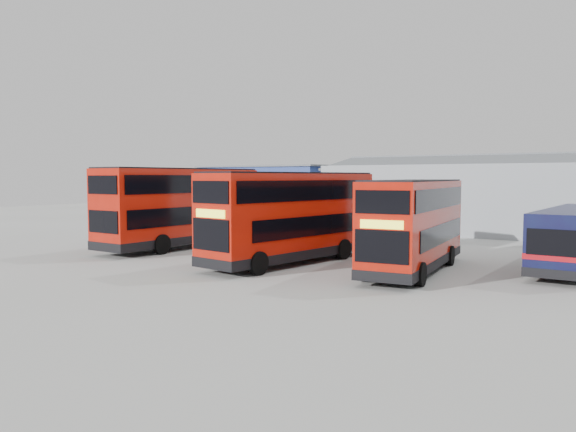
{
  "coord_description": "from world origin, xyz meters",
  "views": [
    {
      "loc": [
        15.02,
        -24.17,
        4.13
      ],
      "look_at": [
        -0.91,
        0.05,
        2.1
      ],
      "focal_mm": 35.0,
      "sensor_mm": 36.0,
      "label": 1
    }
  ],
  "objects": [
    {
      "name": "ground_plane",
      "position": [
        0.0,
        0.0,
        0.0
      ],
      "size": [
        120.0,
        120.0,
        0.0
      ],
      "primitive_type": "plane",
      "color": "#A2A29D",
      "rests_on": "ground"
    },
    {
      "name": "office_block",
      "position": [
        -14.0,
        17.99,
        2.58
      ],
      "size": [
        12.3,
        8.32,
        5.12
      ],
      "color": "navy",
      "rests_on": "ground"
    },
    {
      "name": "maintenance_shed",
      "position": [
        8.0,
        20.0,
        2.6
      ],
      "size": [
        30.5,
        12.0,
        5.89
      ],
      "color": "#979DA4",
      "rests_on": "ground"
    },
    {
      "name": "double_decker_left",
      "position": [
        -8.1,
        -0.29,
        2.3
      ],
      "size": [
        3.04,
        11.03,
        4.63
      ],
      "rotation": [
        0.0,
        0.0,
        3.11
      ],
      "color": "red",
      "rests_on": "ground"
    },
    {
      "name": "double_decker_centre",
      "position": [
        0.47,
        -1.71,
        2.16
      ],
      "size": [
        3.83,
        10.5,
        4.35
      ],
      "rotation": [
        0.0,
        0.0,
        -0.14
      ],
      "color": "red",
      "rests_on": "ground"
    },
    {
      "name": "double_decker_right",
      "position": [
        6.27,
        -0.84,
        1.99
      ],
      "size": [
        3.3,
        9.64,
        4.0
      ],
      "rotation": [
        0.0,
        0.0,
        0.11
      ],
      "color": "red",
      "rests_on": "ground"
    },
    {
      "name": "single_decker_blue",
      "position": [
        12.07,
        3.64,
        1.35
      ],
      "size": [
        2.68,
        10.11,
        2.72
      ],
      "rotation": [
        0.0,
        0.0,
        3.11
      ],
      "color": "#0C1438",
      "rests_on": "ground"
    },
    {
      "name": "panel_van",
      "position": [
        -14.5,
        11.72,
        1.22
      ],
      "size": [
        3.63,
        5.35,
        2.19
      ],
      "rotation": [
        0.0,
        0.0,
        0.37
      ],
      "color": "silver",
      "rests_on": "ground"
    }
  ]
}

